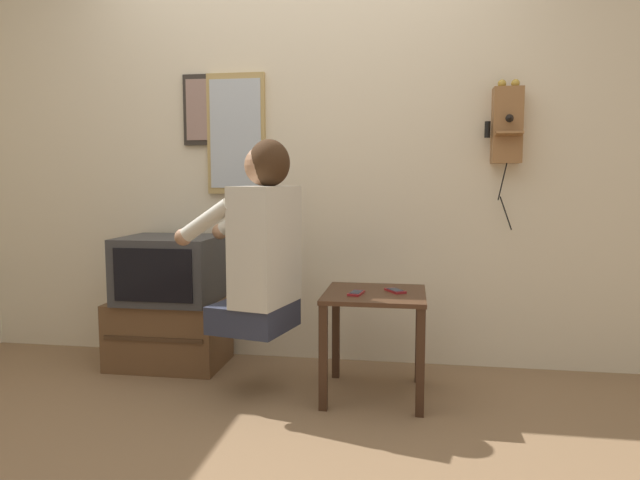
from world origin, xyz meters
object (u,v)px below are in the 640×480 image
object	(u,v)px
wall_mirror	(236,134)
cell_phone_held	(356,293)
framed_picture	(207,110)
cell_phone_spare	(395,291)
wall_phone_antique	(507,125)
person	(261,243)
television	(170,269)

from	to	relation	value
wall_mirror	cell_phone_held	bearing A→B (deg)	-37.07
framed_picture	cell_phone_spare	xyz separation A→B (m)	(1.17, -0.51, -0.99)
wall_phone_antique	cell_phone_spare	world-z (taller)	wall_phone_antique
person	wall_mirror	xyz separation A→B (m)	(-0.31, 0.61, 0.60)
framed_picture	wall_mirror	distance (m)	0.24
wall_mirror	cell_phone_held	world-z (taller)	wall_mirror
person	wall_phone_antique	bearing A→B (deg)	-52.82
framed_picture	cell_phone_held	size ratio (longest dim) A/B	3.21
wall_phone_antique	wall_mirror	world-z (taller)	wall_mirror
television	wall_phone_antique	bearing A→B (deg)	6.46
person	wall_phone_antique	size ratio (longest dim) A/B	1.16
cell_phone_spare	wall_mirror	bearing A→B (deg)	121.20
framed_picture	cell_phone_spare	world-z (taller)	framed_picture
wall_phone_antique	wall_mirror	size ratio (longest dim) A/B	1.15
cell_phone_spare	person	bearing A→B (deg)	156.76
television	wall_phone_antique	distance (m)	2.10
television	framed_picture	xyz separation A→B (m)	(0.15, 0.26, 0.95)
cell_phone_held	television	bearing A→B (deg)	173.53
wall_phone_antique	cell_phone_held	world-z (taller)	wall_phone_antique
cell_phone_spare	wall_phone_antique	bearing A→B (deg)	7.12
wall_phone_antique	television	bearing A→B (deg)	-173.54
television	cell_phone_held	size ratio (longest dim) A/B	4.18
cell_phone_spare	framed_picture	bearing A→B (deg)	124.91
person	framed_picture	world-z (taller)	framed_picture
person	framed_picture	bearing A→B (deg)	52.22
framed_picture	wall_phone_antique	bearing A→B (deg)	-1.42
framed_picture	wall_mirror	bearing A→B (deg)	-0.97
wall_mirror	wall_phone_antique	bearing A→B (deg)	-1.47
wall_phone_antique	framed_picture	world-z (taller)	framed_picture
television	framed_picture	world-z (taller)	framed_picture
wall_phone_antique	cell_phone_held	xyz separation A→B (m)	(-0.78, -0.56, -0.87)
television	cell_phone_spare	xyz separation A→B (m)	(1.32, -0.25, -0.04)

